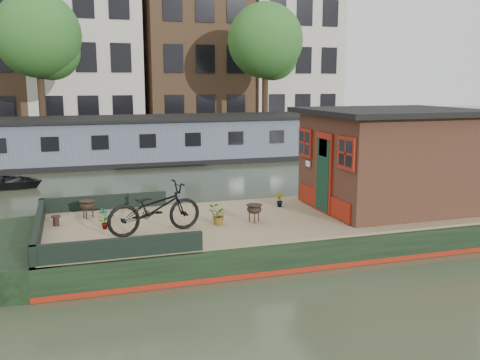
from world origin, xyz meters
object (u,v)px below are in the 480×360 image
object	(u,v)px
potted_plant_a	(104,219)
brazier_rear	(88,209)
cabin	(390,158)
brazier_front	(254,213)
bicycle	(154,208)

from	to	relation	value
potted_plant_a	brazier_rear	size ratio (longest dim) A/B	1.10
cabin	brazier_front	xyz separation A→B (m)	(-3.62, -0.37, -1.03)
cabin	bicycle	xyz separation A→B (m)	(-5.84, -0.54, -0.71)
cabin	brazier_rear	world-z (taller)	cabin
brazier_rear	potted_plant_a	bearing A→B (deg)	-74.59
potted_plant_a	bicycle	bearing A→B (deg)	-32.81
bicycle	brazier_rear	bearing A→B (deg)	25.72
bicycle	brazier_front	distance (m)	2.25
cabin	brazier_front	bearing A→B (deg)	-174.22
bicycle	brazier_rear	xyz separation A→B (m)	(-1.27, 1.72, -0.32)
cabin	brazier_rear	distance (m)	7.28
cabin	potted_plant_a	xyz separation A→B (m)	(-6.81, 0.08, -1.01)
bicycle	brazier_rear	distance (m)	2.16
bicycle	potted_plant_a	bearing A→B (deg)	46.54
potted_plant_a	brazier_rear	xyz separation A→B (m)	(-0.30, 1.10, -0.02)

